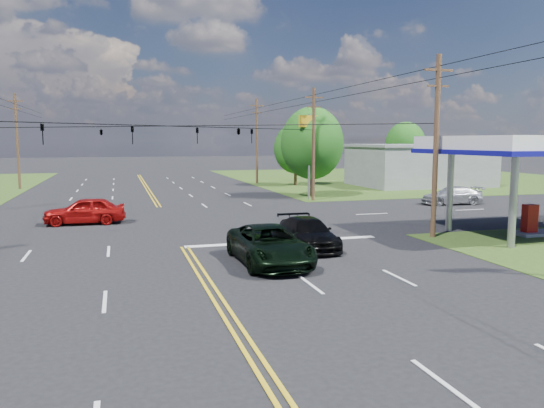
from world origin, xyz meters
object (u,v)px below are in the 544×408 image
object	(u,v)px
pole_left_far	(17,140)
tree_right_a	(312,143)
pole_se	(436,144)
pole_right_far	(257,140)
retail_ne	(419,166)
pole_ne	(314,143)
pickup_dkgreen	(270,245)
tree_right_b	(296,148)
tree_far_r	(405,145)
suv_black	(308,233)

from	to	relation	value
pole_left_far	tree_right_a	bearing A→B (deg)	-30.65
pole_se	pole_right_far	size ratio (longest dim) A/B	0.95
retail_ne	pole_se	bearing A→B (deg)	-120.38
pole_ne	pickup_dkgreen	world-z (taller)	pole_ne
retail_ne	pole_ne	bearing A→B (deg)	-147.09
pole_ne	tree_right_b	distance (m)	15.42
pole_right_far	tree_right_b	bearing A→B (deg)	-48.81
pole_se	tree_far_r	bearing A→B (deg)	61.70
tree_right_a	suv_black	bearing A→B (deg)	-110.96
tree_far_r	suv_black	distance (m)	49.02
retail_ne	suv_black	xyz separation A→B (m)	(-24.35, -29.81, -1.48)
pickup_dkgreen	tree_far_r	bearing A→B (deg)	53.07
pole_se	tree_right_b	size ratio (longest dim) A/B	1.34
pole_right_far	suv_black	world-z (taller)	pole_right_far
tree_right_b	pickup_dkgreen	bearing A→B (deg)	-110.34
tree_right_b	suv_black	xyz separation A→B (m)	(-10.85, -33.81, -3.50)
tree_right_a	pickup_dkgreen	xyz separation A→B (m)	(-11.00, -24.41, -4.07)
retail_ne	tree_far_r	xyz separation A→B (m)	(4.00, 10.00, 2.34)
pole_ne	pole_left_far	bearing A→B (deg)	143.84
retail_ne	tree_right_a	size ratio (longest dim) A/B	1.71
suv_black	pole_left_far	bearing A→B (deg)	117.22
retail_ne	pole_se	xyz separation A→B (m)	(-17.00, -29.00, 2.72)
pole_right_far	pickup_dkgreen	distance (m)	41.86
pole_right_far	suv_black	bearing A→B (deg)	-101.00
tree_right_a	pole_left_far	bearing A→B (deg)	149.35
tree_right_b	pole_left_far	bearing A→B (deg)	172.28
pole_left_far	tree_right_b	distance (m)	29.79
pole_se	pole_right_far	world-z (taller)	pole_right_far
pole_left_far	tree_right_a	size ratio (longest dim) A/B	1.22
tree_far_r	pickup_dkgreen	distance (m)	52.66
tree_far_r	retail_ne	bearing A→B (deg)	-111.80
retail_ne	tree_right_a	distance (m)	18.09
retail_ne	pole_left_far	size ratio (longest dim) A/B	1.40
pole_ne	pole_left_far	xyz separation A→B (m)	(-26.00, 19.00, 0.25)
tree_right_b	pole_right_far	bearing A→B (deg)	131.19
pole_left_far	pole_right_far	bearing A→B (deg)	0.00
retail_ne	suv_black	bearing A→B (deg)	-129.25
pole_right_far	tree_right_b	distance (m)	5.40
suv_black	pole_se	bearing A→B (deg)	7.26
pickup_dkgreen	tree_right_b	bearing A→B (deg)	68.89
retail_ne	tree_far_r	size ratio (longest dim) A/B	1.83
pole_se	pole_left_far	xyz separation A→B (m)	(-26.00, 37.00, 0.25)
pole_ne	suv_black	world-z (taller)	pole_ne
suv_black	retail_ne	bearing A→B (deg)	51.72
pickup_dkgreen	pole_ne	bearing A→B (deg)	64.20
pole_se	pole_left_far	world-z (taller)	pole_left_far
pole_left_far	tree_right_b	xyz separation A→B (m)	(29.50, -4.00, -0.95)
pickup_dkgreen	pole_left_far	bearing A→B (deg)	110.84
pickup_dkgreen	pole_se	bearing A→B (deg)	18.05
pickup_dkgreen	suv_black	xyz separation A→B (m)	(2.65, 2.60, -0.08)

